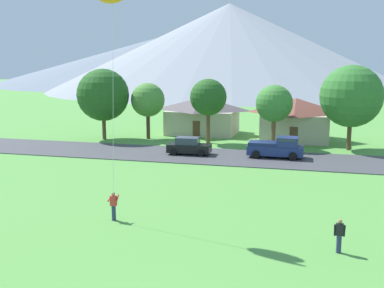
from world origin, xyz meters
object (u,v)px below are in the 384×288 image
house_leftmost (296,118)px  pickup_truck_navy_west_side (277,147)px  house_left_center (203,115)px  parked_car_black_mid_west (189,146)px  tree_right_of_center (208,98)px  tree_center (148,100)px  tree_near_right (274,104)px  tree_far_right (103,95)px  watcher_person (339,235)px  tree_near_left (351,96)px

house_leftmost → pickup_truck_navy_west_side: (-1.14, -11.48, -1.46)m
house_left_center → parked_car_black_mid_west: bearing=-81.9°
house_leftmost → tree_right_of_center: tree_right_of_center is taller
tree_center → tree_near_right: 15.08m
tree_right_of_center → tree_near_right: (7.36, -1.21, -0.42)m
tree_far_right → parked_car_black_mid_west: 14.56m
watcher_person → tree_near_right: bearing=101.6°
house_leftmost → watcher_person: size_ratio=4.87×
pickup_truck_navy_west_side → watcher_person: size_ratio=3.11×
house_left_center → tree_center: 8.01m
tree_right_of_center → parked_car_black_mid_west: (-0.26, -7.32, -4.24)m
house_leftmost → tree_near_right: (-2.00, -5.97, 2.17)m
house_leftmost → parked_car_black_mid_west: bearing=-128.5°
tree_near_left → tree_far_right: bearing=-179.6°
tree_center → pickup_truck_navy_west_side: 17.95m
tree_far_right → watcher_person: size_ratio=4.93×
tree_near_left → tree_near_right: (-7.70, -0.82, -0.86)m
tree_right_of_center → house_leftmost: bearing=26.9°
tree_near_left → tree_far_right: size_ratio=1.06×
tree_near_right → parked_car_black_mid_west: size_ratio=1.56×
house_leftmost → pickup_truck_navy_west_side: size_ratio=1.57×
tree_near_right → tree_far_right: tree_far_right is taller
parked_car_black_mid_west → house_left_center: bearing=98.1°
tree_far_right → house_left_center: bearing=35.8°
tree_center → tree_right_of_center: 7.63m
tree_far_right → tree_center: bearing=19.2°
house_left_center → tree_near_left: (17.32, -7.12, 3.17)m
house_leftmost → parked_car_black_mid_west: 15.52m
tree_center → pickup_truck_navy_west_side: tree_center is taller
watcher_person → tree_near_left: bearing=85.9°
tree_near_left → tree_right_of_center: bearing=178.5°
watcher_person → tree_center: bearing=124.5°
tree_center → watcher_person: bearing=-55.5°
tree_center → watcher_person: 36.49m
tree_near_left → tree_far_right: 27.48m
tree_near_left → house_leftmost: bearing=137.9°
tree_right_of_center → watcher_person: (13.04, -28.81, -4.23)m
tree_right_of_center → pickup_truck_navy_west_side: size_ratio=1.38×
tree_near_left → tree_near_right: tree_near_left is taller
house_left_center → parked_car_black_mid_west: house_left_center is taller
house_leftmost → tree_near_right: tree_near_right is taller
tree_right_of_center → parked_car_black_mid_west: 8.47m
tree_near_right → pickup_truck_navy_west_side: (0.86, -5.52, -3.64)m
tree_near_left → tree_right_of_center: size_ratio=1.22×
tree_far_right → pickup_truck_navy_west_side: tree_far_right is taller
house_left_center → tree_near_left: size_ratio=1.04×
tree_near_right → pickup_truck_navy_west_side: bearing=-81.1°
pickup_truck_navy_west_side → watcher_person: bearing=-77.7°
tree_near_left → tree_near_right: bearing=-173.9°
house_left_center → watcher_person: size_ratio=5.42×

